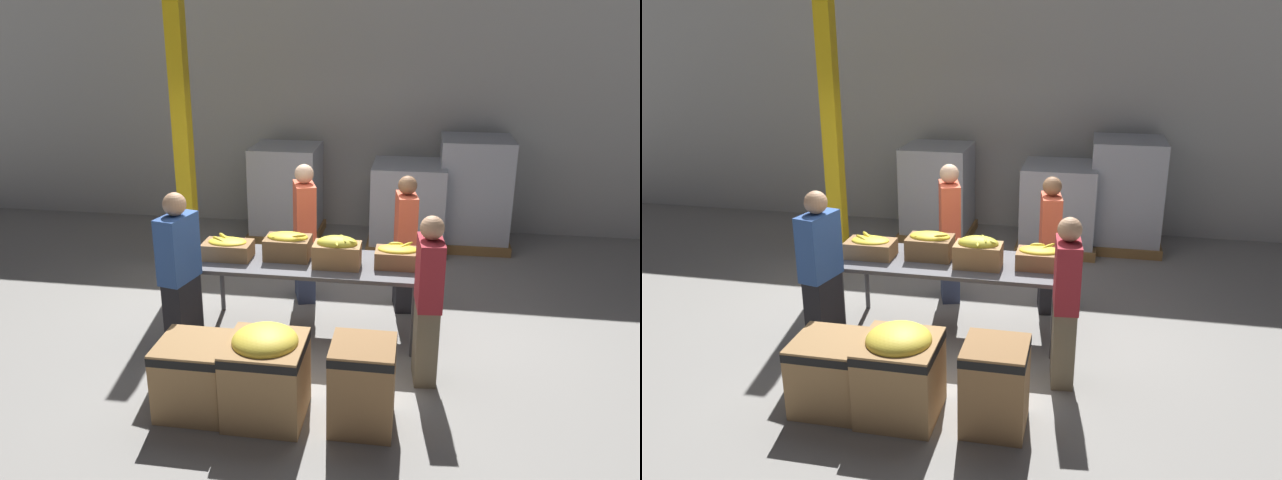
% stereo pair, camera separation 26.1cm
% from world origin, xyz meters
% --- Properties ---
extents(ground_plane, '(30.00, 30.00, 0.00)m').
position_xyz_m(ground_plane, '(0.00, 0.00, 0.00)').
color(ground_plane, gray).
extents(wall_back, '(16.00, 0.08, 4.00)m').
position_xyz_m(wall_back, '(0.00, 3.74, 2.00)').
color(wall_back, '#B7B7B2').
rests_on(wall_back, ground_plane).
extents(sorting_table, '(2.24, 0.84, 0.79)m').
position_xyz_m(sorting_table, '(0.00, 0.00, 0.73)').
color(sorting_table, '#4C4C51').
rests_on(sorting_table, ground_plane).
extents(banana_box_0, '(0.49, 0.31, 0.24)m').
position_xyz_m(banana_box_0, '(-0.85, -0.03, 0.90)').
color(banana_box_0, olive).
rests_on(banana_box_0, sorting_table).
extents(banana_box_1, '(0.46, 0.33, 0.29)m').
position_xyz_m(banana_box_1, '(-0.24, 0.06, 0.93)').
color(banana_box_1, olive).
rests_on(banana_box_1, sorting_table).
extents(banana_box_2, '(0.46, 0.31, 0.31)m').
position_xyz_m(banana_box_2, '(0.29, -0.09, 0.95)').
color(banana_box_2, '#A37A4C').
rests_on(banana_box_2, sorting_table).
extents(banana_box_3, '(0.43, 0.31, 0.24)m').
position_xyz_m(banana_box_3, '(0.87, 0.01, 0.90)').
color(banana_box_3, olive).
rests_on(banana_box_3, sorting_table).
extents(volunteer_0, '(0.26, 0.44, 1.54)m').
position_xyz_m(volunteer_0, '(0.93, 0.74, 0.76)').
color(volunteer_0, black).
rests_on(volunteer_0, ground_plane).
extents(volunteer_1, '(0.33, 0.48, 1.60)m').
position_xyz_m(volunteer_1, '(-0.21, 0.82, 0.80)').
color(volunteer_1, '#2D3856').
rests_on(volunteer_1, ground_plane).
extents(volunteer_2, '(0.31, 0.47, 1.62)m').
position_xyz_m(volunteer_2, '(-1.14, -0.61, 0.81)').
color(volunteer_2, black).
rests_on(volunteer_2, ground_plane).
extents(volunteer_3, '(0.25, 0.43, 1.55)m').
position_xyz_m(volunteer_3, '(1.17, -0.74, 0.77)').
color(volunteer_3, '#6B604C').
rests_on(volunteer_3, ground_plane).
extents(donation_bin_0, '(0.57, 0.57, 0.63)m').
position_xyz_m(donation_bin_0, '(-0.71, -1.52, 0.34)').
color(donation_bin_0, '#A37A4C').
rests_on(donation_bin_0, ground_plane).
extents(donation_bin_1, '(0.63, 0.63, 0.80)m').
position_xyz_m(donation_bin_1, '(-0.10, -1.52, 0.42)').
color(donation_bin_1, '#A37A4C').
rests_on(donation_bin_1, ground_plane).
extents(donation_bin_2, '(0.51, 0.51, 0.73)m').
position_xyz_m(donation_bin_2, '(0.68, -1.52, 0.39)').
color(donation_bin_2, olive).
rests_on(donation_bin_2, ground_plane).
extents(support_pillar, '(0.20, 0.20, 4.00)m').
position_xyz_m(support_pillar, '(-1.85, 1.51, 2.00)').
color(support_pillar, yellow).
rests_on(support_pillar, ground_plane).
extents(pallet_stack_0, '(1.10, 1.10, 1.21)m').
position_xyz_m(pallet_stack_0, '(0.91, 2.86, 0.60)').
color(pallet_stack_0, olive).
rests_on(pallet_stack_0, ground_plane).
extents(pallet_stack_1, '(1.04, 1.04, 1.38)m').
position_xyz_m(pallet_stack_1, '(-0.89, 3.02, 0.68)').
color(pallet_stack_1, olive).
rests_on(pallet_stack_1, ground_plane).
extents(pallet_stack_2, '(1.06, 1.06, 1.56)m').
position_xyz_m(pallet_stack_2, '(1.83, 3.10, 0.77)').
color(pallet_stack_2, olive).
rests_on(pallet_stack_2, ground_plane).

